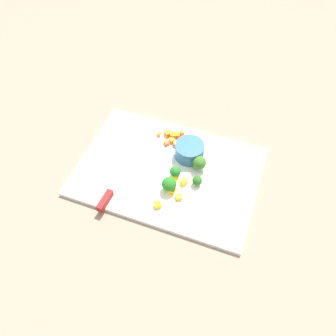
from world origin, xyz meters
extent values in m
plane|color=gray|center=(0.00, 0.00, 0.00)|extent=(4.00, 4.00, 0.00)
cube|color=white|center=(0.00, 0.00, 0.01)|extent=(0.46, 0.32, 0.01)
cylinder|color=#2B5C88|center=(-0.04, -0.06, 0.03)|extent=(0.08, 0.08, 0.04)
cube|color=silver|center=(0.10, -0.07, 0.01)|extent=(0.03, 0.18, 0.00)
cube|color=maroon|center=(0.11, 0.14, 0.02)|extent=(0.02, 0.06, 0.02)
cube|color=orange|center=(-0.01, -0.12, 0.02)|extent=(0.01, 0.01, 0.01)
cube|color=orange|center=(0.01, -0.09, 0.02)|extent=(0.02, 0.02, 0.01)
cube|color=orange|center=(-0.01, -0.11, 0.02)|extent=(0.02, 0.02, 0.02)
cube|color=orange|center=(0.02, -0.09, 0.02)|extent=(0.02, 0.02, 0.01)
cube|color=orange|center=(0.06, -0.10, 0.02)|extent=(0.01, 0.01, 0.01)
cube|color=orange|center=(0.03, -0.08, 0.02)|extent=(0.02, 0.02, 0.01)
cube|color=orange|center=(0.04, -0.11, 0.02)|extent=(0.02, 0.02, 0.01)
cube|color=orange|center=(0.02, -0.12, 0.02)|extent=(0.02, 0.02, 0.01)
cube|color=orange|center=(0.03, -0.11, 0.02)|extent=(0.02, 0.02, 0.02)
cube|color=orange|center=(0.01, -0.13, 0.02)|extent=(0.02, 0.02, 0.01)
cube|color=yellow|center=(-0.02, 0.04, 0.02)|extent=(0.02, 0.02, 0.02)
cube|color=yellow|center=(-0.05, 0.03, 0.02)|extent=(0.02, 0.02, 0.02)
cube|color=yellow|center=(-0.03, 0.01, 0.02)|extent=(0.02, 0.01, 0.01)
cube|color=yellow|center=(-0.03, 0.06, 0.02)|extent=(0.02, 0.02, 0.01)
cube|color=yellow|center=(-0.05, 0.07, 0.02)|extent=(0.02, 0.02, 0.01)
cube|color=yellow|center=(-0.01, 0.11, 0.02)|extent=(0.02, 0.02, 0.01)
cylinder|color=#87AD56|center=(-0.08, 0.02, 0.02)|extent=(0.01, 0.01, 0.01)
sphere|color=#25631C|center=(-0.08, 0.02, 0.03)|extent=(0.02, 0.02, 0.02)
cylinder|color=#95C269|center=(-0.07, -0.03, 0.02)|extent=(0.01, 0.01, 0.02)
sphere|color=#356A23|center=(-0.07, -0.03, 0.04)|extent=(0.04, 0.04, 0.04)
cylinder|color=#93B35A|center=(-0.02, 0.01, 0.02)|extent=(0.01, 0.01, 0.01)
sphere|color=#247125|center=(-0.02, 0.01, 0.03)|extent=(0.03, 0.03, 0.03)
cylinder|color=#80AE5D|center=(-0.02, 0.05, 0.02)|extent=(0.01, 0.01, 0.01)
sphere|color=#237321|center=(-0.02, 0.05, 0.04)|extent=(0.04, 0.04, 0.04)
camera|label=1|loc=(-0.18, 0.49, 0.73)|focal=36.98mm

